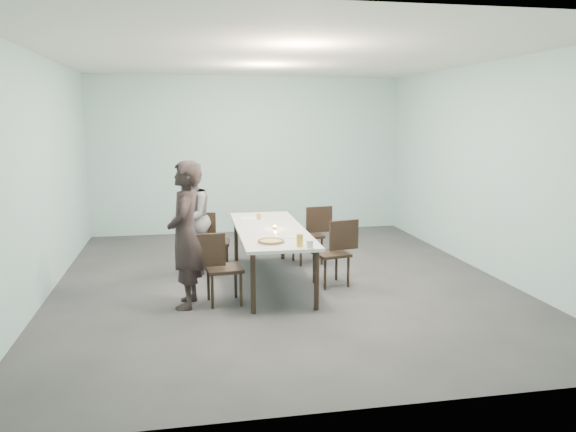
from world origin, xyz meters
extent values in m
plane|color=#333335|center=(0.00, 0.00, 0.00)|extent=(7.00, 7.00, 0.00)
cube|color=#A3CDCC|center=(0.00, 3.50, 1.50)|extent=(6.00, 0.02, 3.00)
cube|color=#A3CDCC|center=(0.00, -3.50, 1.50)|extent=(6.00, 0.02, 3.00)
cube|color=#A3CDCC|center=(-3.00, 0.00, 1.50)|extent=(0.02, 7.00, 3.00)
cube|color=#A3CDCC|center=(3.00, 0.00, 1.50)|extent=(0.02, 7.00, 3.00)
cube|color=white|center=(0.00, 0.00, 3.00)|extent=(6.00, 7.00, 0.02)
cube|color=white|center=(-0.14, 0.00, 0.73)|extent=(0.95, 2.62, 0.04)
cylinder|color=black|center=(-0.54, -1.22, 0.35)|extent=(0.06, 0.06, 0.71)
cylinder|color=black|center=(-0.49, 1.22, 0.35)|extent=(0.06, 0.06, 0.71)
cylinder|color=black|center=(0.20, -1.23, 0.35)|extent=(0.06, 0.06, 0.71)
cylinder|color=black|center=(0.25, 1.21, 0.35)|extent=(0.06, 0.06, 0.71)
cube|color=black|center=(-0.83, -0.78, 0.43)|extent=(0.45, 0.45, 0.04)
cube|color=black|center=(-1.02, -0.80, 0.67)|extent=(0.42, 0.08, 0.40)
cylinder|color=black|center=(-0.99, -0.97, 0.21)|extent=(0.04, 0.04, 0.41)
cylinder|color=black|center=(-1.02, -0.63, 0.21)|extent=(0.04, 0.04, 0.41)
cylinder|color=black|center=(-0.65, -0.94, 0.21)|extent=(0.04, 0.04, 0.41)
cylinder|color=black|center=(-0.68, -0.60, 0.21)|extent=(0.04, 0.04, 0.41)
cube|color=black|center=(-0.85, 0.68, 0.43)|extent=(0.46, 0.46, 0.04)
cube|color=black|center=(-1.04, 0.70, 0.67)|extent=(0.42, 0.08, 0.40)
cylinder|color=black|center=(-1.04, 0.53, 0.21)|extent=(0.04, 0.04, 0.41)
cylinder|color=black|center=(-1.00, 0.87, 0.21)|extent=(0.04, 0.04, 0.41)
cylinder|color=black|center=(-0.70, 0.50, 0.21)|extent=(0.04, 0.04, 0.41)
cylinder|color=black|center=(-0.66, 0.83, 0.21)|extent=(0.04, 0.04, 0.41)
cube|color=black|center=(0.63, -0.30, 0.43)|extent=(0.50, 0.50, 0.04)
cube|color=black|center=(0.81, -0.26, 0.67)|extent=(0.42, 0.12, 0.40)
cylinder|color=black|center=(0.76, -0.10, 0.21)|extent=(0.04, 0.04, 0.41)
cylinder|color=black|center=(0.83, -0.43, 0.21)|extent=(0.04, 0.04, 0.41)
cylinder|color=black|center=(0.43, -0.17, 0.21)|extent=(0.04, 0.04, 0.41)
cylinder|color=black|center=(0.50, -0.50, 0.21)|extent=(0.04, 0.04, 0.41)
cube|color=black|center=(0.58, 0.90, 0.43)|extent=(0.47, 0.47, 0.04)
cube|color=black|center=(0.77, 0.93, 0.67)|extent=(0.42, 0.10, 0.40)
cylinder|color=black|center=(0.73, 1.09, 0.21)|extent=(0.04, 0.04, 0.41)
cylinder|color=black|center=(0.77, 0.76, 0.21)|extent=(0.04, 0.04, 0.41)
cylinder|color=black|center=(0.39, 1.05, 0.21)|extent=(0.04, 0.04, 0.41)
cylinder|color=black|center=(0.43, 0.71, 0.21)|extent=(0.04, 0.04, 0.41)
imported|color=black|center=(-1.27, -0.80, 0.87)|extent=(0.50, 0.69, 1.73)
imported|color=slate|center=(-1.20, 0.65, 0.81)|extent=(0.79, 0.92, 1.61)
cylinder|color=white|center=(-0.28, -0.91, 0.76)|extent=(0.34, 0.34, 0.01)
cylinder|color=#E1C180|center=(-0.28, -0.91, 0.77)|extent=(0.30, 0.30, 0.01)
torus|color=brown|center=(-0.28, -0.91, 0.77)|extent=(0.32, 0.32, 0.03)
cylinder|color=white|center=(0.01, -0.63, 0.76)|extent=(0.18, 0.18, 0.01)
cylinder|color=gold|center=(0.02, -1.16, 0.82)|extent=(0.08, 0.08, 0.15)
cylinder|color=silver|center=(0.11, -1.25, 0.80)|extent=(0.08, 0.08, 0.09)
cylinder|color=silver|center=(-0.09, -0.08, 0.77)|extent=(0.06, 0.06, 0.03)
cylinder|color=orange|center=(-0.09, -0.08, 0.79)|extent=(0.04, 0.04, 0.01)
cylinder|color=gold|center=(-0.20, 0.68, 0.79)|extent=(0.07, 0.07, 0.08)
cube|color=silver|center=(-0.30, 0.76, 0.75)|extent=(0.30, 0.23, 0.01)
camera|label=1|loc=(-1.31, -7.33, 2.22)|focal=35.00mm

